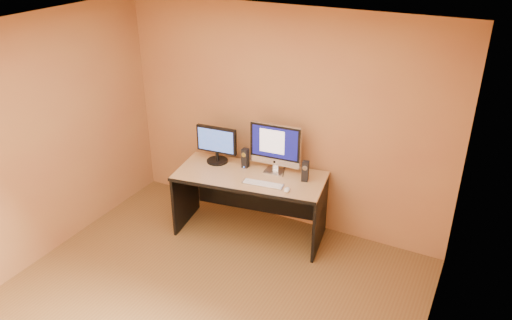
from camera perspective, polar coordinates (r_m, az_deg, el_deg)
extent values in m
plane|color=brown|center=(5.00, -7.37, -17.35)|extent=(4.00, 4.00, 0.00)
plane|color=white|center=(3.73, -9.69, 13.02)|extent=(4.00, 4.00, 0.00)
cube|color=silver|center=(5.45, 0.78, -2.74)|extent=(0.47, 0.18, 0.02)
ellipsoid|color=white|center=(5.33, 3.57, -3.41)|extent=(0.09, 0.12, 0.04)
cylinder|color=black|center=(5.72, 3.19, -1.36)|extent=(0.08, 0.22, 0.01)
cylinder|color=black|center=(5.77, 2.93, -1.10)|extent=(0.06, 0.19, 0.01)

